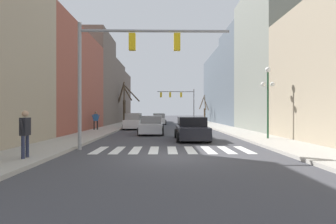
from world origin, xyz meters
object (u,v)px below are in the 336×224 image
traffic_signal_near (124,57)px  pedestrian_waiting_at_curb (25,130)px  traffic_signal_far (180,98)px  car_parked_right_near (152,126)px  car_parked_right_mid (192,129)px  car_parked_left_mid (159,119)px  pedestrian_on_left_sidewalk (96,119)px  street_lamp_right_corner (268,88)px  car_parked_left_near (159,118)px  street_tree_left_far (204,110)px  street_tree_right_mid (125,103)px  car_driving_toward_lane (134,122)px

traffic_signal_near → pedestrian_waiting_at_curb: traffic_signal_near is taller
traffic_signal_far → car_parked_right_near: (-3.71, -21.72, -3.48)m
car_parked_right_mid → car_parked_left_mid: car_parked_left_mid is taller
car_parked_right_near → pedestrian_waiting_at_curb: bearing=-18.9°
traffic_signal_far → pedestrian_on_left_sidewalk: traffic_signal_far is taller
pedestrian_waiting_at_curb → pedestrian_on_left_sidewalk: bearing=-175.1°
car_parked_left_mid → pedestrian_on_left_sidewalk: 14.80m
street_lamp_right_corner → car_parked_left_near: 28.90m
street_lamp_right_corner → street_tree_left_far: (0.24, 28.63, -1.22)m
pedestrian_waiting_at_curb → street_tree_left_far: 37.85m
traffic_signal_far → car_parked_left_mid: traffic_signal_far is taller
traffic_signal_near → pedestrian_waiting_at_curb: (-3.25, -3.13, -3.42)m
pedestrian_waiting_at_curb → street_lamp_right_corner: bearing=120.3°
car_parked_right_mid → street_tree_right_mid: (-8.00, 23.71, 2.57)m
traffic_signal_far → car_parked_left_mid: bearing=-125.3°
traffic_signal_far → car_parked_right_near: traffic_signal_far is taller
street_lamp_right_corner → car_parked_right_near: 9.77m
car_parked_right_mid → car_parked_right_near: (-2.90, 4.63, -0.00)m
car_parked_right_near → pedestrian_waiting_at_curb: 12.94m
traffic_signal_far → car_parked_right_near: size_ratio=1.36×
pedestrian_on_left_sidewalk → pedestrian_waiting_at_curb: bearing=87.2°
pedestrian_on_left_sidewalk → car_parked_right_mid: bearing=128.6°
traffic_signal_near → street_tree_left_far: 33.97m
car_parked_left_mid → pedestrian_waiting_at_curb: size_ratio=2.38×
car_parked_left_near → street_tree_right_mid: street_tree_right_mid is taller
traffic_signal_near → street_lamp_right_corner: size_ratio=1.61×
car_parked_left_mid → traffic_signal_far: bearing=144.7°
car_parked_left_near → car_parked_right_near: 22.64m
pedestrian_on_left_sidewalk → street_lamp_right_corner: bearing=139.8°
traffic_signal_far → street_lamp_right_corner: (4.18, -26.80, -0.75)m
car_driving_toward_lane → pedestrian_waiting_at_curb: 18.86m
street_tree_right_mid → street_tree_left_far: bearing=18.6°
traffic_signal_far → street_tree_left_far: size_ratio=1.32×
street_tree_left_far → pedestrian_on_left_sidewalk: bearing=-124.3°
street_tree_right_mid → pedestrian_waiting_at_curb: bearing=-88.3°
traffic_signal_near → street_tree_left_far: bearing=74.5°
car_driving_toward_lane → car_parked_right_near: 6.92m
traffic_signal_near → street_lamp_right_corner: 9.77m
car_parked_left_near → street_tree_right_mid: 6.83m
car_parked_right_near → pedestrian_on_left_sidewalk: size_ratio=2.54×
traffic_signal_near → car_parked_right_near: bearing=84.1°
street_lamp_right_corner → car_parked_left_mid: (-7.54, 22.05, -2.69)m
car_driving_toward_lane → street_lamp_right_corner: bearing=-138.8°
car_parked_left_near → pedestrian_on_left_sidewalk: 20.06m
traffic_signal_far → car_parked_right_near: bearing=-99.7°
car_parked_left_near → pedestrian_on_left_sidewalk: (-5.76, -19.21, 0.45)m
traffic_signal_near → pedestrian_waiting_at_curb: size_ratio=4.19×
car_driving_toward_lane → traffic_signal_near: bearing=-175.1°
street_tree_left_far → car_parked_left_mid: bearing=-139.8°
traffic_signal_far → car_parked_left_near: size_ratio=1.48×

